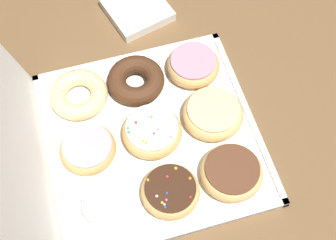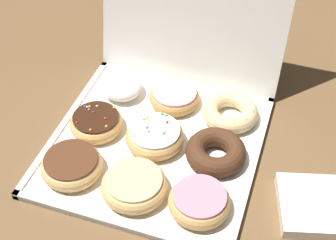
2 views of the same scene
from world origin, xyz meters
The scene contains 13 objects.
ground_plane centered at (0.00, 0.00, 0.00)m, with size 3.00×3.00×0.00m, color brown.
donut_box centered at (0.00, 0.00, 0.01)m, with size 0.41×0.41×0.01m.
box_lid_open centered at (0.00, 0.25, 0.19)m, with size 0.41×0.39×0.01m, color white.
chocolate_frosted_donut_0 centered at (-0.12, -0.12, 0.03)m, with size 0.12×0.12×0.04m.
glazed_ring_donut_1 centered at (0.01, -0.13, 0.03)m, with size 0.12×0.12×0.04m.
pink_frosted_donut_2 centered at (0.13, -0.12, 0.03)m, with size 0.11×0.11×0.04m.
sprinkle_donut_3 centered at (-0.13, 0.00, 0.03)m, with size 0.11×0.11×0.04m.
sprinkle_donut_4 centered at (0.00, 0.00, 0.03)m, with size 0.12×0.12×0.04m.
chocolate_cake_ring_donut_5 centered at (0.12, 0.00, 0.03)m, with size 0.12×0.12×0.04m.
powdered_filled_donut_6 centered at (-0.12, 0.12, 0.03)m, with size 0.09×0.09×0.04m.
pink_frosted_donut_7 centered at (0.00, 0.13, 0.03)m, with size 0.11×0.11×0.03m.
cruller_donut_8 centered at (0.12, 0.12, 0.03)m, with size 0.12×0.12×0.04m.
napkin_stack centered at (0.32, -0.05, 0.01)m, with size 0.13×0.13×0.02m, color white.
Camera 2 is at (0.24, -0.63, 0.74)m, focal length 52.91 mm.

